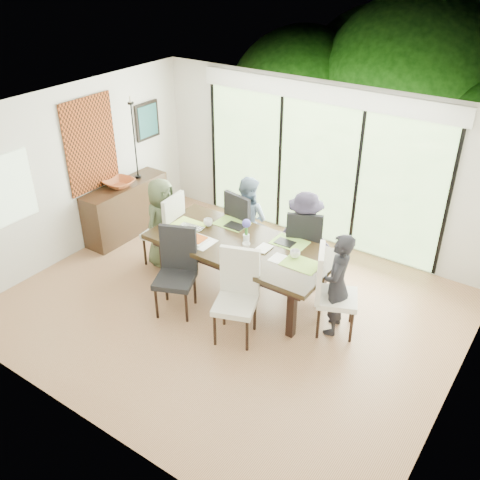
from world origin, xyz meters
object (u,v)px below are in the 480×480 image
Objects in this scene: person_left_end at (162,223)px; person_far_right at (304,237)px; chair_far_left at (248,225)px; chair_right_end at (338,292)px; table_top at (241,245)px; chair_far_right at (304,243)px; chair_left_end at (162,228)px; bowl at (119,183)px; cup_b at (246,246)px; person_right_end at (337,285)px; chair_near_right at (235,299)px; chair_near_left at (174,274)px; person_far_left at (248,220)px; sideboard at (127,209)px; vase at (246,239)px; laptop at (190,229)px; cup_c at (295,254)px; cup_a at (208,223)px.

person_left_end is 1.00× the size of person_far_right.
chair_far_left is 1.01m from person_far_right.
person_far_right is (-0.95, 0.83, 0.11)m from chair_right_end.
table_top is 1.03m from chair_far_right.
bowl is at bearing -109.75° from chair_left_end.
chair_far_right reaches higher than cup_b.
chair_near_right is at bearing -61.65° from person_right_end.
chair_near_left is 1.00× the size of chair_near_right.
person_left_end is at bearing 46.16° from person_far_left.
table_top is 1.63× the size of sideboard.
chair_far_right is 9.17× the size of vase.
chair_left_end is at bearing 165.99° from laptop.
chair_near_left is 0.88m from laptop.
cup_c reaches higher than cup_b.
person_right_end is 2.10m from person_far_left.
cup_b is at bearing -16.39° from cup_a.
person_far_left is 0.94m from vase.
person_far_left is (-1.00, -0.02, 0.11)m from chair_far_right.
chair_far_right is (1.00, 0.00, 0.00)m from chair_far_left.
person_far_left is (-1.93, 0.83, 0.00)m from person_right_end.
chair_left_end is 1.00× the size of chair_far_right.
person_left_end is at bearing 50.20° from chair_far_left.
sideboard is at bearing 126.82° from chair_near_left.
cup_b is (-1.35, -0.10, 0.27)m from chair_right_end.
chair_right_end is at bearing 164.24° from person_far_left.
table_top is 19.35× the size of cup_c.
cup_a is at bearing -81.63° from person_left_end.
chair_right_end is at bearing 128.26° from person_far_right.
cup_a is at bearing 81.02° from chair_far_left.
bowl is (-3.47, 0.18, 0.09)m from cup_c.
chair_far_left is at bearing 122.28° from cup_b.
sideboard is at bearing 171.92° from table_top.
person_far_left is 1.02m from laptop.
person_far_left is 10.40× the size of cup_a.
laptop is at bearing 77.84° from chair_far_left.
laptop is (-1.40, -0.95, 0.24)m from chair_far_right.
cup_b is (0.85, -0.25, -0.00)m from cup_a.
chair_far_left is 0.85× the size of person_left_end.
person_left_end is (-0.98, 0.87, 0.11)m from chair_near_left.
laptop is at bearing 91.22° from chair_near_left.
vase is (-1.45, 0.05, 0.29)m from chair_right_end.
chair_left_end is 1.33m from chair_near_left.
person_right_end is 0.88× the size of sideboard.
chair_far_right reaches higher than bowl.
person_left_end reaches higher than table_top.
cup_c is (-0.70, 0.10, 0.28)m from chair_right_end.
chair_near_left reaches higher than table_top.
sideboard is at bearing 175.41° from cup_c.
chair_far_left is at bearing -82.70° from person_far_left.
vase is 0.97× the size of cup_a.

